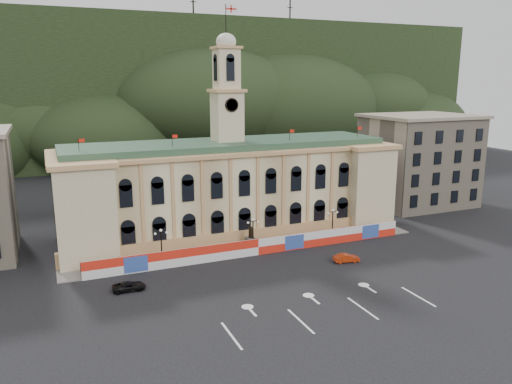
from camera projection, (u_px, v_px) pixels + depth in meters
name	position (u px, v px, depth m)	size (l,w,h in m)	color
ground	(307.00, 294.00, 60.93)	(260.00, 260.00, 0.00)	black
lane_markings	(328.00, 311.00, 56.44)	(26.00, 10.00, 0.02)	white
hill_ridge	(132.00, 98.00, 166.16)	(230.00, 80.00, 64.00)	black
city_hall	(229.00, 187.00, 84.00)	(56.20, 17.60, 37.10)	beige
side_building_right	(419.00, 160.00, 103.01)	(21.00, 17.00, 18.60)	tan
hoarding_fence	(258.00, 247.00, 74.20)	(50.00, 0.44, 2.50)	red
pavement	(251.00, 249.00, 76.85)	(56.00, 5.50, 0.16)	slate
statue	(251.00, 241.00, 76.83)	(1.40, 1.40, 3.72)	#595651
lamp_left	(161.00, 243.00, 70.18)	(1.96, 0.44, 5.15)	black
lamp_center	(253.00, 231.00, 75.51)	(1.96, 0.44, 5.15)	black
lamp_right	(333.00, 221.00, 80.84)	(1.96, 0.44, 5.15)	black
red_sedan	(346.00, 258.00, 71.35)	(3.91, 1.94, 1.23)	#AA290C
black_suv	(129.00, 286.00, 61.71)	(4.17, 2.05, 1.14)	black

